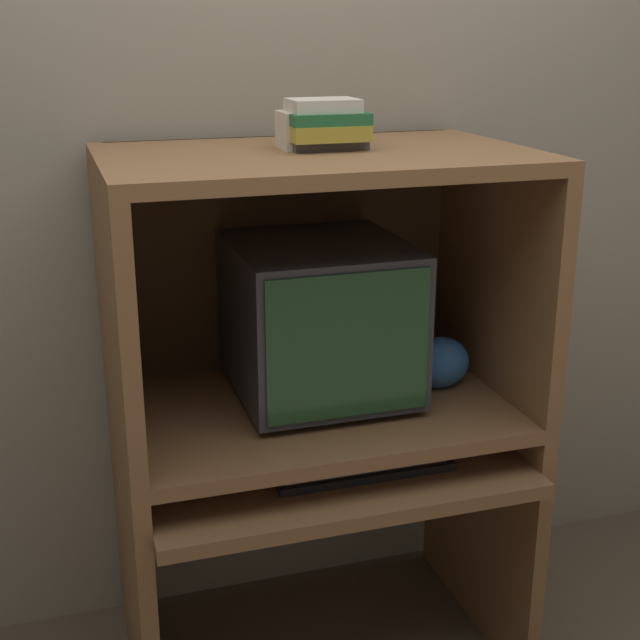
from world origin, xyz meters
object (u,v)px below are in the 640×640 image
object	(u,v)px
crt_monitor	(320,319)
keyboard	(361,466)
mouse	(473,447)
snack_bag	(439,362)
book_stack	(325,125)
storage_box	(306,130)

from	to	relation	value
crt_monitor	keyboard	distance (m)	0.39
crt_monitor	mouse	xyz separation A→B (m)	(0.34, -0.23, -0.31)
mouse	snack_bag	bearing A→B (deg)	95.01
keyboard	mouse	bearing A→B (deg)	0.55
mouse	book_stack	xyz separation A→B (m)	(-0.33, 0.20, 0.80)
keyboard	snack_bag	xyz separation A→B (m)	(0.29, 0.19, 0.17)
snack_bag	book_stack	distance (m)	0.71
keyboard	mouse	size ratio (longest dim) A/B	6.13
crt_monitor	mouse	distance (m)	0.51
snack_bag	book_stack	size ratio (longest dim) A/B	0.88
book_stack	storage_box	bearing A→B (deg)	142.81
keyboard	mouse	xyz separation A→B (m)	(0.31, 0.00, 0.00)
crt_monitor	snack_bag	distance (m)	0.36
keyboard	book_stack	xyz separation A→B (m)	(-0.03, 0.21, 0.81)
crt_monitor	book_stack	bearing A→B (deg)	-79.48
crt_monitor	book_stack	size ratio (longest dim) A/B	2.44
crt_monitor	storage_box	world-z (taller)	storage_box
crt_monitor	storage_box	size ratio (longest dim) A/B	3.72
crt_monitor	snack_bag	bearing A→B (deg)	-7.54
snack_bag	book_stack	xyz separation A→B (m)	(-0.32, 0.02, 0.64)
crt_monitor	storage_box	xyz separation A→B (m)	(-0.03, 0.00, 0.48)
book_stack	mouse	bearing A→B (deg)	-31.23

